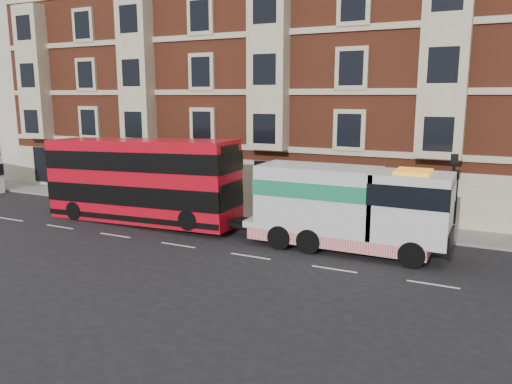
{
  "coord_description": "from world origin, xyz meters",
  "views": [
    {
      "loc": [
        13.82,
        -19.64,
        7.26
      ],
      "look_at": [
        2.35,
        4.0,
        2.18
      ],
      "focal_mm": 35.0,
      "sensor_mm": 36.0,
      "label": 1
    }
  ],
  "objects": [
    {
      "name": "ground",
      "position": [
        0.0,
        0.0,
        0.0
      ],
      "size": [
        120.0,
        120.0,
        0.0
      ],
      "primitive_type": "plane",
      "color": "black",
      "rests_on": "ground"
    },
    {
      "name": "lamp_post_east",
      "position": [
        12.0,
        6.2,
        2.68
      ],
      "size": [
        0.35,
        0.15,
        4.35
      ],
      "color": "black",
      "rests_on": "sidewalk"
    },
    {
      "name": "sidewalk",
      "position": [
        0.0,
        7.5,
        0.07
      ],
      "size": [
        90.0,
        3.0,
        0.15
      ],
      "primitive_type": "cube",
      "color": "slate",
      "rests_on": "ground"
    },
    {
      "name": "lamp_post_west",
      "position": [
        -6.0,
        6.2,
        2.68
      ],
      "size": [
        0.35,
        0.15,
        4.35
      ],
      "color": "black",
      "rests_on": "sidewalk"
    },
    {
      "name": "tow_truck",
      "position": [
        7.58,
        2.84,
        2.11
      ],
      "size": [
        9.53,
        2.82,
        3.97
      ],
      "color": "silver",
      "rests_on": "ground"
    },
    {
      "name": "pedestrian",
      "position": [
        -7.29,
        6.59,
        1.01
      ],
      "size": [
        0.75,
        0.66,
        1.72
      ],
      "primitive_type": "imported",
      "rotation": [
        0.0,
        0.0,
        -0.49
      ],
      "color": "#16242D",
      "rests_on": "sidewalk"
    },
    {
      "name": "double_decker_bus",
      "position": [
        -4.48,
        2.84,
        2.55
      ],
      "size": [
        11.9,
        2.73,
        4.82
      ],
      "color": "red",
      "rests_on": "ground"
    },
    {
      "name": "cream_block",
      "position": [
        -30.0,
        14.0,
        8.34
      ],
      "size": [
        16.0,
        10.0,
        16.8
      ],
      "color": "beige",
      "rests_on": "ground"
    },
    {
      "name": "victorian_terrace",
      "position": [
        0.5,
        15.0,
        10.07
      ],
      "size": [
        45.0,
        12.0,
        20.4
      ],
      "color": "brown",
      "rests_on": "ground"
    }
  ]
}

